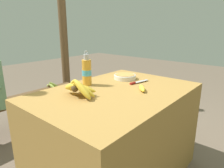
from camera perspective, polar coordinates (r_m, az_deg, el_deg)
The scene contains 9 objects.
market_counter at distance 1.69m, azimuth 1.13°, elevation -14.33°, with size 1.28×0.88×0.77m.
banana_bunch_ripe at distance 1.40m, azimuth -9.57°, elevation -0.91°, with size 0.18×0.31×0.15m.
serving_bowl at distance 1.87m, azimuth 3.72°, elevation 2.22°, with size 0.21×0.21×0.05m.
water_bottle at distance 1.66m, azimuth -7.22°, elevation 3.47°, with size 0.08×0.08×0.29m.
loose_banana_front at distance 1.54m, azimuth 8.55°, elevation -1.20°, with size 0.14×0.13×0.04m.
knife at distance 1.73m, azimuth 7.07°, elevation 0.48°, with size 0.21×0.06×0.02m.
wooden_bench at distance 2.56m, azimuth -26.19°, elevation -5.51°, with size 1.75×0.32×0.44m.
banana_bunch_green at distance 2.74m, azimuth -16.83°, elevation -0.44°, with size 0.15×0.24×0.12m.
support_post_far at distance 3.23m, azimuth -13.99°, elevation 18.04°, with size 0.12×0.12×2.75m.
Camera 1 is at (-1.13, -0.92, 1.24)m, focal length 32.00 mm.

